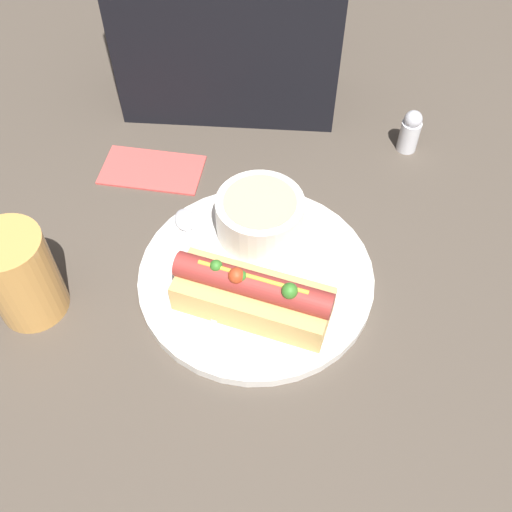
{
  "coord_description": "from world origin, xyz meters",
  "views": [
    {
      "loc": [
        0.03,
        -0.41,
        0.58
      ],
      "look_at": [
        0.0,
        0.0,
        0.05
      ],
      "focal_mm": 42.0,
      "sensor_mm": 36.0,
      "label": 1
    }
  ],
  "objects": [
    {
      "name": "napkin",
      "position": [
        -0.16,
        0.17,
        0.0
      ],
      "size": [
        0.14,
        0.09,
        0.01
      ],
      "rotation": [
        0.0,
        0.0,
        -0.09
      ],
      "color": "#E04C47",
      "rests_on": "ground_plane"
    },
    {
      "name": "dinner_plate",
      "position": [
        0.0,
        0.0,
        0.01
      ],
      "size": [
        0.28,
        0.28,
        0.01
      ],
      "color": "white",
      "rests_on": "ground_plane"
    },
    {
      "name": "ground_plane",
      "position": [
        0.0,
        0.0,
        0.0
      ],
      "size": [
        4.0,
        4.0,
        0.0
      ],
      "primitive_type": "plane",
      "color": "#4C4238"
    },
    {
      "name": "spoon",
      "position": [
        -0.08,
        0.04,
        0.02
      ],
      "size": [
        0.08,
        0.17,
        0.01
      ],
      "rotation": [
        0.0,
        0.0,
        1.93
      ],
      "color": "#B7B7BC",
      "rests_on": "dinner_plate"
    },
    {
      "name": "soup_bowl",
      "position": [
        -0.0,
        0.06,
        0.04
      ],
      "size": [
        0.11,
        0.11,
        0.05
      ],
      "color": "silver",
      "rests_on": "dinner_plate"
    },
    {
      "name": "hot_dog",
      "position": [
        -0.0,
        -0.05,
        0.04
      ],
      "size": [
        0.18,
        0.1,
        0.07
      ],
      "rotation": [
        0.0,
        0.0,
        -0.26
      ],
      "color": "#DBAD60",
      "rests_on": "dinner_plate"
    },
    {
      "name": "drinking_glass",
      "position": [
        -0.25,
        -0.05,
        0.06
      ],
      "size": [
        0.08,
        0.08,
        0.12
      ],
      "color": "#D8994C",
      "rests_on": "ground_plane"
    },
    {
      "name": "salt_shaker",
      "position": [
        0.2,
        0.24,
        0.03
      ],
      "size": [
        0.03,
        0.03,
        0.06
      ],
      "color": "silver",
      "rests_on": "ground_plane"
    }
  ]
}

